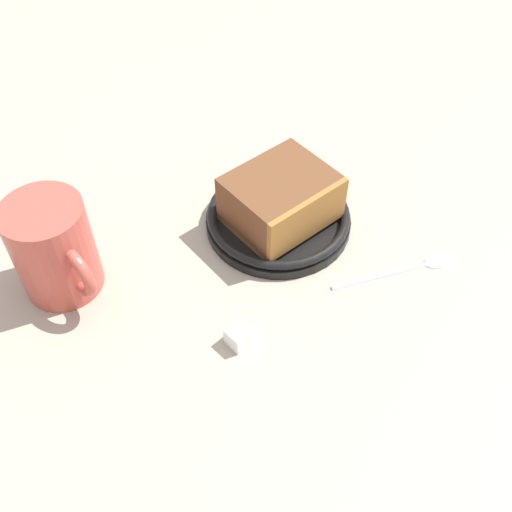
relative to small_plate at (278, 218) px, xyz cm
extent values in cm
cube|color=tan|center=(5.33, 1.36, -2.32)|extent=(147.33, 147.33, 2.59)
cylinder|color=black|center=(0.00, 0.00, -0.49)|extent=(15.78, 15.78, 1.08)
torus|color=black|center=(0.00, 0.00, 0.55)|extent=(15.50, 15.50, 0.99)
cube|color=#9E662D|center=(0.00, 0.00, 0.36)|extent=(13.28, 12.74, 0.60)
cube|color=brown|center=(0.00, 0.00, 3.23)|extent=(13.28, 12.74, 5.16)
cube|color=#9E662D|center=(-2.54, 3.61, 3.23)|extent=(8.89, 6.49, 5.16)
cylinder|color=#BF4C3F|center=(22.29, 6.25, 4.11)|extent=(7.77, 7.77, 10.27)
cylinder|color=#47230F|center=(22.29, 6.25, 7.80)|extent=(6.84, 6.84, 0.40)
torus|color=#BF4C3F|center=(19.82, 9.25, 4.11)|extent=(4.44, 5.07, 5.64)
ellipsoid|color=silver|center=(-15.98, 6.73, -0.63)|extent=(3.37, 2.62, 0.80)
cylinder|color=silver|center=(-9.46, 8.22, -0.78)|extent=(10.24, 2.81, 0.50)
cube|color=white|center=(5.76, 14.94, -0.05)|extent=(2.76, 2.76, 1.96)
camera|label=1|loc=(6.32, 46.47, 47.59)|focal=43.05mm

